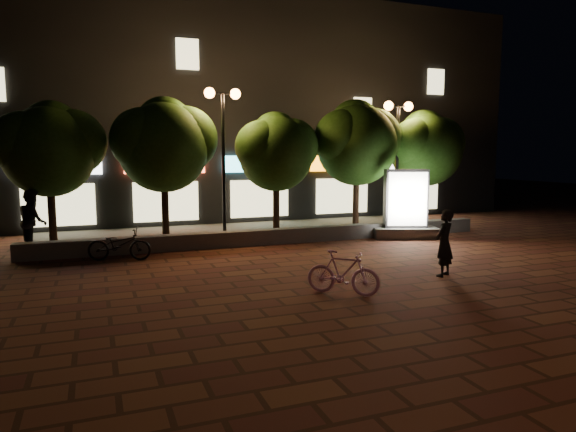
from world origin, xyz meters
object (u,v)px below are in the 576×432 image
street_lamp_left (223,125)px  street_lamp_right (398,132)px  tree_right (357,140)px  ad_kiosk (405,210)px  scooter_pink (343,273)px  scooter_parked (119,244)px  pedestrian (33,221)px  tree_far_left (50,146)px  tree_mid (277,149)px  rider (444,243)px  tree_far_right (426,146)px  tree_left (165,142)px

street_lamp_left → street_lamp_right: (7.00, 0.00, -0.13)m
tree_right → ad_kiosk: 3.36m
scooter_pink → scooter_parked: (-4.37, 5.45, -0.02)m
tree_right → pedestrian: size_ratio=2.63×
tree_far_left → street_lamp_left: size_ratio=0.89×
tree_mid → street_lamp_left: street_lamp_left is taller
rider → scooter_parked: 8.92m
tree_far_right → scooter_pink: tree_far_right is taller
street_lamp_right → scooter_pink: 10.46m
tree_right → ad_kiosk: size_ratio=1.99×
tree_far_left → scooter_pink: (6.19, -7.92, -2.81)m
tree_far_right → rider: size_ratio=2.84×
street_lamp_left → rider: 8.65m
tree_mid → scooter_parked: size_ratio=2.54×
tree_mid → rider: size_ratio=2.68×
tree_far_right → street_lamp_right: bearing=-170.4°
scooter_pink → ad_kiosk: bearing=-1.6°
scooter_parked → pedestrian: 2.98m
tree_far_right → street_lamp_right: (-1.55, -0.26, 0.53)m
ad_kiosk → pedestrian: bearing=174.3°
street_lamp_right → pedestrian: 13.30m
street_lamp_left → street_lamp_right: bearing=0.0°
tree_mid → scooter_pink: tree_mid is taller
tree_left → scooter_parked: size_ratio=2.76×
street_lamp_right → rider: size_ratio=2.97×
tree_far_left → rider: bearing=-38.2°
tree_far_left → pedestrian: bearing=-126.3°
tree_left → scooter_pink: (2.69, -7.92, -2.96)m
tree_mid → street_lamp_right: bearing=-3.0°
scooter_parked → tree_far_left: bearing=52.9°
rider → scooter_parked: (-7.48, 4.85, -0.37)m
rider → tree_mid: bearing=-105.0°
tree_far_left → scooter_pink: 10.43m
tree_far_right → pedestrian: size_ratio=2.47×
tree_right → scooter_pink: bearing=-120.2°
street_lamp_left → rider: (3.86, -7.05, -3.19)m
tree_left → street_lamp_left: street_lamp_left is taller
ad_kiosk → scooter_pink: size_ratio=1.58×
ad_kiosk → scooter_parked: size_ratio=1.43×
tree_mid → ad_kiosk: 5.18m
tree_right → pedestrian: (-11.34, -0.73, -2.52)m
tree_far_left → tree_right: bearing=0.0°
tree_mid → pedestrian: bearing=-174.8°
rider → scooter_parked: bearing=-61.9°
tree_far_right → ad_kiosk: 3.81m
tree_far_left → street_lamp_right: (12.45, -0.26, 0.60)m
rider → ad_kiosk: bearing=-143.5°
tree_far_left → rider: tree_far_left is taller
tree_far_left → pedestrian: tree_far_left is taller
street_lamp_left → scooter_parked: size_ratio=2.92×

